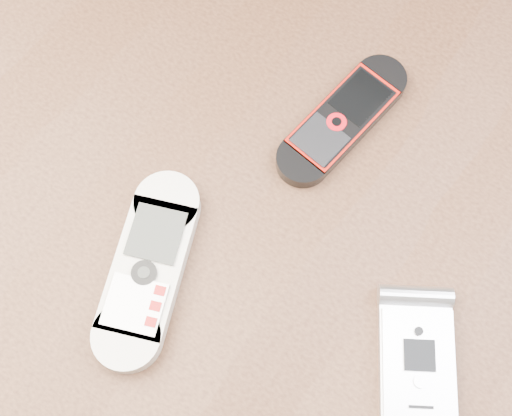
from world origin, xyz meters
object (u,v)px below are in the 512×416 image
object	(u,v)px
nokia_black_red	(342,119)
table	(251,252)
motorola_razr	(418,361)
nokia_white	(148,268)

from	to	relation	value
nokia_black_red	table	bearing A→B (deg)	-92.57
motorola_razr	table	bearing A→B (deg)	137.98
nokia_black_red	motorola_razr	world-z (taller)	motorola_razr
table	motorola_razr	world-z (taller)	motorola_razr
nokia_white	motorola_razr	bearing A→B (deg)	-5.75
motorola_razr	nokia_black_red	bearing A→B (deg)	105.85
table	motorola_razr	distance (m)	0.19
table	motorola_razr	size ratio (longest dim) A/B	12.29
nokia_white	motorola_razr	distance (m)	0.19
table	nokia_white	distance (m)	0.14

